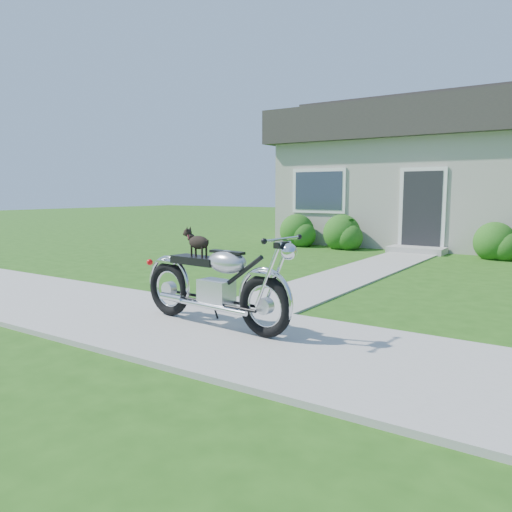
{
  "coord_description": "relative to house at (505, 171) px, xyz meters",
  "views": [
    {
      "loc": [
        2.14,
        -4.25,
        1.56
      ],
      "look_at": [
        -1.37,
        1.0,
        0.75
      ],
      "focal_mm": 35.0,
      "sensor_mm": 36.0,
      "label": 1
    }
  ],
  "objects": [
    {
      "name": "house",
      "position": [
        0.0,
        0.0,
        0.0
      ],
      "size": [
        12.6,
        7.03,
        4.5
      ],
      "color": "#AFAA9E",
      "rests_on": "ground"
    },
    {
      "name": "potted_plant_left",
      "position": [
        -3.46,
        -3.44,
        -1.73
      ],
      "size": [
        0.86,
        0.77,
        0.86
      ],
      "primitive_type": "imported",
      "rotation": [
        0.0,
        0.0,
        0.14
      ],
      "color": "#185616",
      "rests_on": "ground"
    },
    {
      "name": "ground",
      "position": [
        0.0,
        -11.99,
        -2.16
      ],
      "size": [
        80.0,
        80.0,
        0.0
      ],
      "primitive_type": "plane",
      "color": "#235114",
      "rests_on": "ground"
    },
    {
      "name": "walkway",
      "position": [
        -1.5,
        -6.99,
        -2.14
      ],
      "size": [
        1.2,
        8.0,
        0.03
      ],
      "primitive_type": "cube",
      "color": "#9E9B93",
      "rests_on": "ground"
    },
    {
      "name": "motorcycle_with_dog",
      "position": [
        -1.32,
        -11.88,
        -1.62
      ],
      "size": [
        2.22,
        0.6,
        1.1
      ],
      "rotation": [
        0.0,
        0.0,
        -0.09
      ],
      "color": "black",
      "rests_on": "sidewalk"
    },
    {
      "name": "sidewalk",
      "position": [
        0.0,
        -11.99,
        -2.14
      ],
      "size": [
        24.0,
        2.2,
        0.04
      ],
      "primitive_type": "cube",
      "color": "#9E9B93",
      "rests_on": "ground"
    },
    {
      "name": "shrub_row",
      "position": [
        -0.08,
        -3.49,
        -1.72
      ],
      "size": [
        10.14,
        1.11,
        1.11
      ],
      "color": "#245917",
      "rests_on": "ground"
    }
  ]
}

